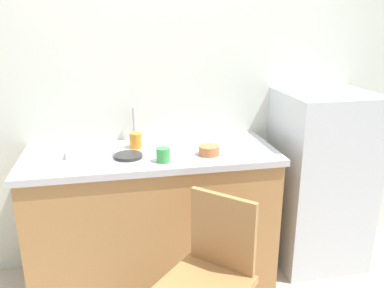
% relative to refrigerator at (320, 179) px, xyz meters
% --- Properties ---
extents(back_wall, '(4.80, 0.10, 2.43)m').
position_rel_refrigerator_xyz_m(back_wall, '(-1.02, 0.33, 0.59)').
color(back_wall, silver).
rests_on(back_wall, ground_plane).
extents(cabinet_base, '(1.53, 0.60, 0.88)m').
position_rel_refrigerator_xyz_m(cabinet_base, '(-1.19, -0.02, -0.18)').
color(cabinet_base, '#A87542').
rests_on(cabinet_base, ground_plane).
extents(countertop, '(1.57, 0.64, 0.04)m').
position_rel_refrigerator_xyz_m(countertop, '(-1.19, -0.02, 0.28)').
color(countertop, '#B7B7BC').
rests_on(countertop, cabinet_base).
extents(faucet, '(0.02, 0.02, 0.23)m').
position_rel_refrigerator_xyz_m(faucet, '(-1.27, 0.23, 0.41)').
color(faucet, '#B7B7BC').
rests_on(faucet, countertop).
extents(refrigerator, '(0.60, 0.56, 1.24)m').
position_rel_refrigerator_xyz_m(refrigerator, '(0.00, 0.00, 0.00)').
color(refrigerator, silver).
rests_on(refrigerator, ground_plane).
extents(chair, '(0.57, 0.57, 0.89)m').
position_rel_refrigerator_xyz_m(chair, '(-0.99, -0.75, -0.12)').
color(chair, '#A87542').
rests_on(chair, ground_plane).
extents(dish_tray, '(0.28, 0.20, 0.05)m').
position_rel_refrigerator_xyz_m(dish_tray, '(-1.55, 0.02, 0.32)').
color(dish_tray, white).
rests_on(dish_tray, countertop).
extents(terracotta_bowl, '(0.13, 0.13, 0.06)m').
position_rel_refrigerator_xyz_m(terracotta_bowl, '(-0.85, -0.15, 0.32)').
color(terracotta_bowl, '#C67042').
rests_on(terracotta_bowl, countertop).
extents(hotplate, '(0.17, 0.17, 0.02)m').
position_rel_refrigerator_xyz_m(hotplate, '(-1.33, -0.10, 0.31)').
color(hotplate, '#2D2D2D').
rests_on(hotplate, countertop).
extents(cup_green, '(0.08, 0.08, 0.08)m').
position_rel_refrigerator_xyz_m(cup_green, '(-1.14, -0.21, 0.34)').
color(cup_green, green).
rests_on(cup_green, countertop).
extents(cup_orange, '(0.08, 0.08, 0.10)m').
position_rel_refrigerator_xyz_m(cup_orange, '(-1.28, 0.08, 0.35)').
color(cup_orange, orange).
rests_on(cup_orange, countertop).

